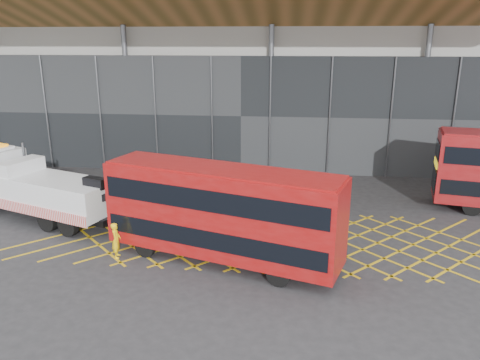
# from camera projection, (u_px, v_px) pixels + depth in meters

# --- Properties ---
(ground_plane) EXTENTS (120.00, 120.00, 0.00)m
(ground_plane) POSITION_uv_depth(u_px,v_px,m) (175.00, 234.00, 22.70)
(ground_plane) COLOR #29292B
(road_markings) EXTENTS (26.36, 7.16, 0.01)m
(road_markings) POSITION_uv_depth(u_px,v_px,m) (274.00, 238.00, 22.21)
(road_markings) COLOR gold
(road_markings) RESTS_ON ground_plane
(construction_building) EXTENTS (55.00, 23.97, 18.00)m
(construction_building) POSITION_uv_depth(u_px,v_px,m) (249.00, 40.00, 37.41)
(construction_building) COLOR #999993
(construction_building) RESTS_ON ground_plane
(recovery_truck) EXTENTS (10.45, 5.56, 3.71)m
(recovery_truck) POSITION_uv_depth(u_px,v_px,m) (33.00, 187.00, 24.31)
(recovery_truck) COLOR black
(recovery_truck) RESTS_ON ground_plane
(bus_towed) EXTENTS (10.30, 5.36, 4.11)m
(bus_towed) POSITION_uv_depth(u_px,v_px,m) (221.00, 210.00, 19.36)
(bus_towed) COLOR maroon
(bus_towed) RESTS_ON ground_plane
(worker) EXTENTS (0.50, 0.65, 1.58)m
(worker) POSITION_uv_depth(u_px,v_px,m) (116.00, 240.00, 20.11)
(worker) COLOR yellow
(worker) RESTS_ON ground_plane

